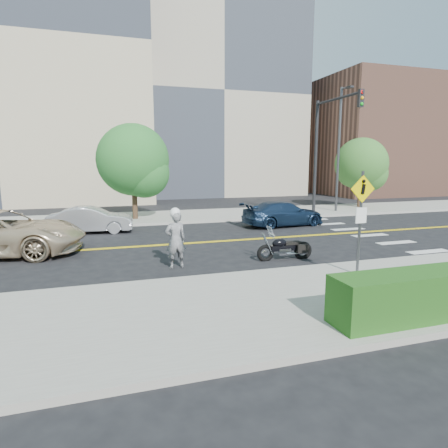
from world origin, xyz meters
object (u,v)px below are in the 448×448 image
motorcycle (285,243)px  parked_car_blue (283,214)px  parked_car_silver (91,220)px  motorcyclist (176,238)px  pedestrian_sign (361,213)px

motorcycle → parked_car_blue: size_ratio=0.44×
motorcycle → parked_car_silver: size_ratio=0.51×
parked_car_blue → motorcyclist: bearing=125.7°
parked_car_silver → parked_car_blue: 9.85m
pedestrian_sign → motorcyclist: size_ratio=1.52×
pedestrian_sign → motorcyclist: 5.68m
parked_car_blue → motorcycle: bearing=147.6°
pedestrian_sign → parked_car_silver: bearing=127.5°
pedestrian_sign → parked_car_blue: size_ratio=0.66×
motorcyclist → parked_car_blue: (6.94, 6.38, -0.32)m
parked_car_silver → parked_car_blue: size_ratio=0.85×
motorcyclist → motorcycle: bearing=172.0°
motorcyclist → motorcycle: motorcyclist is taller
parked_car_silver → parked_car_blue: bearing=-89.9°
pedestrian_sign → parked_car_silver: 12.76m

